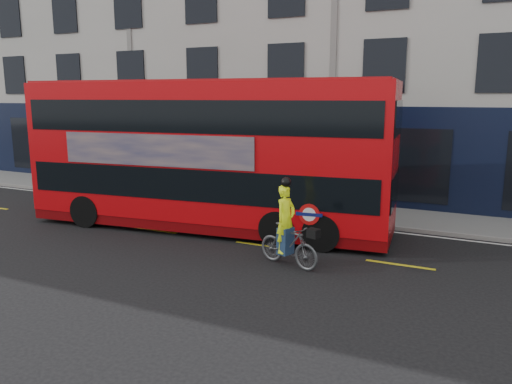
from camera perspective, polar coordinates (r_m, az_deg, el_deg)
The scene contains 8 objects.
ground at distance 13.70m, azimuth -1.86°, elevation -7.80°, with size 120.00×120.00×0.00m, color black.
pavement at distance 19.46m, azimuth 7.02°, elevation -2.02°, with size 60.00×3.00×0.12m, color slate.
kerb at distance 18.08m, azimuth 5.49°, elevation -2.97°, with size 60.00×0.12×0.13m, color gray.
building_terrace at distance 25.35m, azimuth 12.37°, elevation 17.71°, with size 50.00×10.07×15.00m.
road_edge_line at distance 17.82m, azimuth 5.15°, elevation -3.37°, with size 58.00×0.10×0.01m, color silver.
lane_dashes at distance 14.98m, azimuth 0.81°, elevation -6.12°, with size 58.00×0.12×0.01m, color gold, non-canonical shape.
bus at distance 16.50m, azimuth -5.58°, elevation 4.31°, with size 12.33×4.02×4.89m.
cyclist at distance 13.07m, azimuth 3.64°, elevation -5.13°, with size 1.95×1.05×2.35m.
Camera 1 is at (6.02, -11.49, 4.40)m, focal length 35.00 mm.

